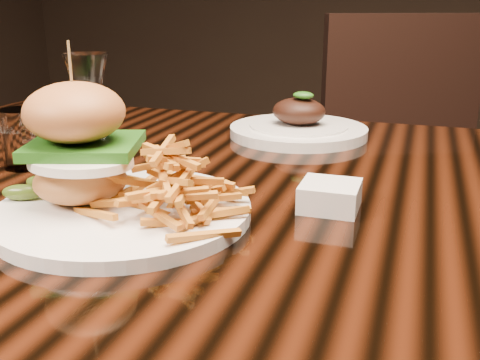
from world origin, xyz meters
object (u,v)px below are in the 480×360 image
(wine_glass, at_px, (88,87))
(chair_far, at_px, (411,168))
(dining_table, at_px, (309,242))
(burger_plate, at_px, (118,174))
(far_dish, at_px, (298,127))

(wine_glass, xyz_separation_m, chair_far, (0.43, 0.90, -0.33))
(wine_glass, distance_m, chair_far, 1.06)
(dining_table, height_order, chair_far, chair_far)
(dining_table, height_order, wine_glass, wine_glass)
(burger_plate, bearing_deg, far_dish, 71.28)
(dining_table, xyz_separation_m, burger_plate, (-0.19, -0.17, 0.13))
(chair_far, bearing_deg, dining_table, -121.73)
(wine_glass, bearing_deg, far_dish, 52.73)
(burger_plate, height_order, wine_glass, burger_plate)
(wine_glass, xyz_separation_m, far_dish, (0.23, 0.30, -0.11))
(burger_plate, xyz_separation_m, far_dish, (0.11, 0.45, -0.04))
(dining_table, xyz_separation_m, far_dish, (-0.08, 0.28, 0.09))
(far_dish, distance_m, chair_far, 0.67)
(far_dish, bearing_deg, wine_glass, -127.27)
(dining_table, relative_size, burger_plate, 5.56)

